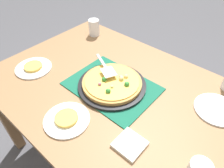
{
  "coord_description": "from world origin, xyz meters",
  "views": [
    {
      "loc": [
        -0.56,
        0.63,
        1.54
      ],
      "look_at": [
        0.0,
        0.0,
        0.77
      ],
      "focal_mm": 33.02,
      "sensor_mm": 36.0,
      "label": 1
    }
  ],
  "objects_px": {
    "plate_side": "(217,109)",
    "cup_far": "(94,28)",
    "napkin_stack": "(130,144)",
    "pizza": "(112,82)",
    "plate_near_left": "(34,68)",
    "pizza_pan": "(112,85)",
    "served_slice_right": "(66,118)",
    "served_slice_left": "(33,66)",
    "plate_far_right": "(67,120)",
    "pizza_server": "(105,67)"
  },
  "relations": [
    {
      "from": "plate_side",
      "to": "cup_far",
      "type": "height_order",
      "value": "cup_far"
    },
    {
      "from": "napkin_stack",
      "to": "plate_side",
      "type": "bearing_deg",
      "value": -114.72
    },
    {
      "from": "pizza",
      "to": "plate_near_left",
      "type": "bearing_deg",
      "value": 22.73
    },
    {
      "from": "pizza_pan",
      "to": "served_slice_right",
      "type": "height_order",
      "value": "served_slice_right"
    },
    {
      "from": "pizza",
      "to": "plate_near_left",
      "type": "distance_m",
      "value": 0.51
    },
    {
      "from": "served_slice_left",
      "to": "plate_far_right",
      "type": "bearing_deg",
      "value": 165.46
    },
    {
      "from": "served_slice_right",
      "to": "pizza_server",
      "type": "xyz_separation_m",
      "value": [
        0.08,
        -0.36,
        0.05
      ]
    },
    {
      "from": "cup_far",
      "to": "pizza_server",
      "type": "distance_m",
      "value": 0.51
    },
    {
      "from": "plate_far_right",
      "to": "cup_far",
      "type": "relative_size",
      "value": 1.83
    },
    {
      "from": "pizza_server",
      "to": "napkin_stack",
      "type": "relative_size",
      "value": 1.88
    },
    {
      "from": "napkin_stack",
      "to": "cup_far",
      "type": "bearing_deg",
      "value": -36.19
    },
    {
      "from": "plate_far_right",
      "to": "pizza_server",
      "type": "bearing_deg",
      "value": -77.25
    },
    {
      "from": "plate_near_left",
      "to": "served_slice_right",
      "type": "relative_size",
      "value": 2.0
    },
    {
      "from": "plate_far_right",
      "to": "served_slice_right",
      "type": "distance_m",
      "value": 0.01
    },
    {
      "from": "served_slice_right",
      "to": "plate_far_right",
      "type": "bearing_deg",
      "value": 0.0
    },
    {
      "from": "plate_far_right",
      "to": "cup_far",
      "type": "bearing_deg",
      "value": -54.19
    },
    {
      "from": "served_slice_left",
      "to": "cup_far",
      "type": "distance_m",
      "value": 0.55
    },
    {
      "from": "plate_far_right",
      "to": "served_slice_left",
      "type": "relative_size",
      "value": 2.0
    },
    {
      "from": "napkin_stack",
      "to": "served_slice_left",
      "type": "bearing_deg",
      "value": -2.12
    },
    {
      "from": "pizza",
      "to": "pizza_server",
      "type": "bearing_deg",
      "value": -25.65
    },
    {
      "from": "plate_side",
      "to": "pizza",
      "type": "bearing_deg",
      "value": 23.26
    },
    {
      "from": "plate_far_right",
      "to": "served_slice_left",
      "type": "distance_m",
      "value": 0.48
    },
    {
      "from": "plate_far_right",
      "to": "pizza_server",
      "type": "height_order",
      "value": "pizza_server"
    },
    {
      "from": "served_slice_left",
      "to": "served_slice_right",
      "type": "relative_size",
      "value": 1.0
    },
    {
      "from": "napkin_stack",
      "to": "served_slice_right",
      "type": "bearing_deg",
      "value": 16.75
    },
    {
      "from": "pizza_pan",
      "to": "plate_side",
      "type": "xyz_separation_m",
      "value": [
        -0.51,
        -0.22,
        -0.01
      ]
    },
    {
      "from": "pizza",
      "to": "plate_side",
      "type": "xyz_separation_m",
      "value": [
        -0.5,
        -0.22,
        -0.03
      ]
    },
    {
      "from": "plate_side",
      "to": "served_slice_left",
      "type": "height_order",
      "value": "served_slice_left"
    },
    {
      "from": "plate_near_left",
      "to": "plate_side",
      "type": "bearing_deg",
      "value": -156.99
    },
    {
      "from": "pizza",
      "to": "pizza_pan",
      "type": "bearing_deg",
      "value": 11.74
    },
    {
      "from": "pizza",
      "to": "napkin_stack",
      "type": "relative_size",
      "value": 2.75
    },
    {
      "from": "served_slice_left",
      "to": "served_slice_right",
      "type": "xyz_separation_m",
      "value": [
        -0.47,
        0.12,
        0.0
      ]
    },
    {
      "from": "plate_near_left",
      "to": "pizza_server",
      "type": "relative_size",
      "value": 0.98
    },
    {
      "from": "pizza",
      "to": "served_slice_left",
      "type": "xyz_separation_m",
      "value": [
        0.47,
        0.2,
        -0.02
      ]
    },
    {
      "from": "napkin_stack",
      "to": "plate_far_right",
      "type": "bearing_deg",
      "value": 16.75
    },
    {
      "from": "plate_far_right",
      "to": "napkin_stack",
      "type": "distance_m",
      "value": 0.32
    },
    {
      "from": "pizza_pan",
      "to": "plate_far_right",
      "type": "distance_m",
      "value": 0.32
    },
    {
      "from": "plate_near_left",
      "to": "served_slice_right",
      "type": "distance_m",
      "value": 0.48
    },
    {
      "from": "pizza",
      "to": "cup_far",
      "type": "xyz_separation_m",
      "value": [
        0.49,
        -0.35,
        0.03
      ]
    },
    {
      "from": "pizza_server",
      "to": "napkin_stack",
      "type": "bearing_deg",
      "value": 145.26
    },
    {
      "from": "plate_side",
      "to": "cup_far",
      "type": "bearing_deg",
      "value": -7.71
    },
    {
      "from": "served_slice_right",
      "to": "napkin_stack",
      "type": "relative_size",
      "value": 0.92
    },
    {
      "from": "plate_side",
      "to": "pizza_pan",
      "type": "bearing_deg",
      "value": 23.24
    },
    {
      "from": "pizza_pan",
      "to": "cup_far",
      "type": "distance_m",
      "value": 0.61
    },
    {
      "from": "pizza_pan",
      "to": "served_slice_left",
      "type": "distance_m",
      "value": 0.51
    },
    {
      "from": "plate_side",
      "to": "served_slice_left",
      "type": "xyz_separation_m",
      "value": [
        0.98,
        0.42,
        0.01
      ]
    },
    {
      "from": "plate_side",
      "to": "served_slice_left",
      "type": "distance_m",
      "value": 1.06
    },
    {
      "from": "plate_near_left",
      "to": "napkin_stack",
      "type": "relative_size",
      "value": 1.83
    },
    {
      "from": "pizza",
      "to": "plate_side",
      "type": "height_order",
      "value": "pizza"
    },
    {
      "from": "pizza",
      "to": "plate_near_left",
      "type": "xyz_separation_m",
      "value": [
        0.47,
        0.2,
        -0.03
      ]
    }
  ]
}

